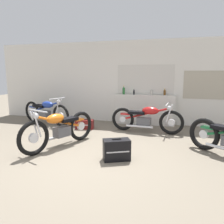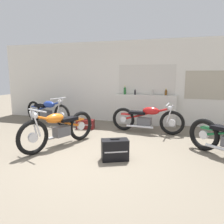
{
  "view_description": "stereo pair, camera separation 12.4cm",
  "coord_description": "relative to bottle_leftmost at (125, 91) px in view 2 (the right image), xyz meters",
  "views": [
    {
      "loc": [
        1.52,
        -3.84,
        1.68
      ],
      "look_at": [
        -0.0,
        1.59,
        0.7
      ],
      "focal_mm": 35.0,
      "sensor_mm": 36.0,
      "label": 1
    },
    {
      "loc": [
        1.64,
        -3.81,
        1.68
      ],
      "look_at": [
        -0.0,
        1.59,
        0.7
      ],
      "focal_mm": 35.0,
      "sensor_mm": 36.0,
      "label": 2
    }
  ],
  "objects": [
    {
      "name": "motorcycle_blue",
      "position": [
        -2.53,
        -0.82,
        -0.69
      ],
      "size": [
        2.11,
        0.88,
        0.92
      ],
      "color": "black",
      "rests_on": "ground_plane"
    },
    {
      "name": "motorcycle_red",
      "position": [
        0.9,
        -0.98,
        -0.72
      ],
      "size": [
        2.11,
        0.64,
        0.87
      ],
      "color": "black",
      "rests_on": "ground_plane"
    },
    {
      "name": "bottle_left_center",
      "position": [
        0.35,
        0.01,
        -0.05
      ],
      "size": [
        0.06,
        0.06,
        0.19
      ],
      "color": "black",
      "rests_on": "sill_counter"
    },
    {
      "name": "bottle_right_center",
      "position": [
        1.35,
        0.06,
        -0.03
      ],
      "size": [
        0.08,
        0.08,
        0.21
      ],
      "color": "#5B3814",
      "rests_on": "sill_counter"
    },
    {
      "name": "bottle_leftmost",
      "position": [
        0.0,
        0.0,
        0.0
      ],
      "size": [
        0.08,
        0.08,
        0.29
      ],
      "color": "#23662D",
      "rests_on": "sill_counter"
    },
    {
      "name": "hard_case_black",
      "position": [
        0.59,
        -3.24,
        -0.92
      ],
      "size": [
        0.59,
        0.47,
        0.44
      ],
      "color": "black",
      "rests_on": "ground_plane"
    },
    {
      "name": "hard_case_darkred",
      "position": [
        -0.99,
        -1.09,
        -0.99
      ],
      "size": [
        0.58,
        0.33,
        0.31
      ],
      "color": "maroon",
      "rests_on": "ground_plane"
    },
    {
      "name": "sill_counter",
      "position": [
        0.69,
        0.05,
        -0.63
      ],
      "size": [
        2.03,
        0.28,
        1.0
      ],
      "color": "silver",
      "rests_on": "ground_plane"
    },
    {
      "name": "wall_back",
      "position": [
        0.13,
        0.23,
        0.27
      ],
      "size": [
        10.0,
        0.07,
        2.8
      ],
      "color": "silver",
      "rests_on": "ground_plane"
    },
    {
      "name": "ground_plane",
      "position": [
        0.1,
        -3.38,
        -1.13
      ],
      "size": [
        24.0,
        24.0,
        0.0
      ],
      "primitive_type": "plane",
      "color": "#706656"
    },
    {
      "name": "motorcycle_orange",
      "position": [
        -0.88,
        -2.83,
        -0.69
      ],
      "size": [
        0.95,
        1.98,
        0.94
      ],
      "color": "black",
      "rests_on": "ground_plane"
    },
    {
      "name": "bottle_center",
      "position": [
        0.93,
        0.05,
        -0.03
      ],
      "size": [
        0.07,
        0.07,
        0.21
      ],
      "color": "#B7B2A8",
      "rests_on": "sill_counter"
    }
  ]
}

